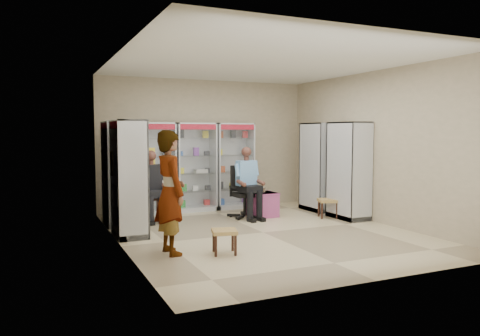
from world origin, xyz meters
name	(u,v)px	position (x,y,z in m)	size (l,w,h in m)	color
floor	(263,232)	(0.00, 0.00, 0.00)	(6.00, 6.00, 0.00)	#C8B78B
room_shell	(264,122)	(0.00, 0.00, 1.97)	(5.02, 6.02, 3.01)	tan
cabinet_back_left	(154,168)	(-1.30, 2.73, 1.00)	(0.90, 0.50, 2.00)	#AAACB2
cabinet_back_mid	(195,167)	(-0.35, 2.73, 1.00)	(0.90, 0.50, 2.00)	#A0A3A7
cabinet_back_right	(233,166)	(0.60, 2.73, 1.00)	(0.90, 0.50, 2.00)	silver
cabinet_right_far	(319,167)	(2.23, 1.60, 1.00)	(0.50, 0.90, 2.00)	#ACAEB3
cabinet_right_near	(349,171)	(2.23, 0.50, 1.00)	(0.50, 0.90, 2.00)	silver
cabinet_left_far	(118,173)	(-2.23, 1.80, 1.00)	(0.50, 0.90, 2.00)	#A5A6AC
cabinet_left_near	(129,178)	(-2.23, 0.70, 1.00)	(0.50, 0.90, 2.00)	#9D9EA4
wooden_chair	(151,197)	(-1.55, 2.00, 0.47)	(0.42, 0.42, 0.94)	black
seated_customer	(151,188)	(-1.55, 1.95, 0.67)	(0.44, 0.60, 1.34)	black
office_chair	(245,192)	(0.31, 1.46, 0.55)	(0.60, 0.60, 1.09)	black
seated_shopkeeper	(246,185)	(0.31, 1.41, 0.70)	(0.46, 0.64, 1.39)	#6A94D2
pink_trunk	(263,204)	(0.71, 1.42, 0.26)	(0.53, 0.51, 0.51)	#C24D95
tea_glass	(264,190)	(0.76, 1.47, 0.56)	(0.07, 0.07, 0.10)	#562007
woven_stool_a	(328,208)	(1.90, 0.75, 0.20)	(0.39, 0.39, 0.39)	#A88646
woven_stool_b	(224,242)	(-1.19, -1.07, 0.18)	(0.36, 0.36, 0.36)	#A37644
standing_man	(170,192)	(-1.91, -0.74, 0.91)	(0.66, 0.44, 1.82)	gray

